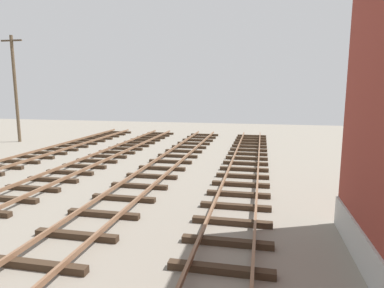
# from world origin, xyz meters

# --- Properties ---
(utility_pole_far) EXTENTS (1.80, 0.24, 8.32)m
(utility_pole_far) POSITION_xyz_m (-17.59, 21.92, 4.35)
(utility_pole_far) COLOR brown
(utility_pole_far) RESTS_ON ground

